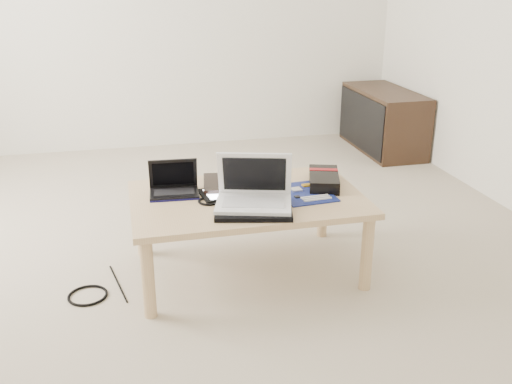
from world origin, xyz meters
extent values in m
plane|color=beige|center=(0.00, 0.00, 0.00)|extent=(4.00, 4.00, 0.00)
cube|color=white|center=(0.00, -2.05, 1.30)|extent=(4.00, 0.10, 2.60)
cube|color=tan|center=(0.22, -0.33, 0.39)|extent=(1.10, 0.70, 0.03)
cylinder|color=tan|center=(-0.28, -0.63, 0.18)|extent=(0.06, 0.06, 0.37)
cylinder|color=tan|center=(0.72, -0.63, 0.18)|extent=(0.06, 0.06, 0.37)
cylinder|color=tan|center=(-0.28, -0.03, 0.18)|extent=(0.06, 0.06, 0.37)
cylinder|color=tan|center=(0.72, -0.03, 0.18)|extent=(0.06, 0.06, 0.37)
cube|color=#3C2A18|center=(1.78, 1.45, 0.25)|extent=(0.40, 0.90, 0.50)
cube|color=black|center=(1.58, 1.45, 0.25)|extent=(0.02, 0.86, 0.44)
cube|color=black|center=(0.19, -0.19, 0.42)|extent=(0.34, 0.30, 0.03)
cube|color=black|center=(-0.12, -0.23, 0.41)|extent=(0.24, 0.18, 0.01)
cube|color=black|center=(-0.12, -0.23, 0.42)|extent=(0.20, 0.10, 0.00)
cube|color=black|center=(-0.12, -0.29, 0.42)|extent=(0.05, 0.03, 0.00)
cube|color=black|center=(-0.11, -0.17, 0.49)|extent=(0.24, 0.07, 0.15)
cube|color=black|center=(-0.11, -0.18, 0.49)|extent=(0.20, 0.05, 0.12)
cube|color=#0E0D4A|center=(-0.12, -0.31, 0.40)|extent=(0.23, 0.03, 0.01)
cube|color=black|center=(0.12, -0.29, 0.41)|extent=(0.26, 0.21, 0.01)
cube|color=white|center=(0.12, -0.29, 0.41)|extent=(0.20, 0.16, 0.00)
cube|color=silver|center=(0.34, -0.24, 0.41)|extent=(0.07, 0.23, 0.02)
cube|color=#A6A6AB|center=(0.34, -0.24, 0.42)|extent=(0.06, 0.18, 0.00)
cube|color=black|center=(0.21, -0.52, 0.41)|extent=(0.39, 0.32, 0.02)
cube|color=white|center=(0.21, -0.50, 0.43)|extent=(0.39, 0.32, 0.02)
cube|color=silver|center=(0.21, -0.50, 0.44)|extent=(0.30, 0.20, 0.00)
cube|color=white|center=(0.19, -0.58, 0.44)|extent=(0.08, 0.05, 0.00)
cube|color=white|center=(0.23, -0.42, 0.54)|extent=(0.35, 0.17, 0.22)
cube|color=black|center=(0.23, -0.43, 0.54)|extent=(0.29, 0.14, 0.17)
cube|color=navy|center=(0.50, -0.36, 0.40)|extent=(0.26, 0.32, 0.01)
cube|color=silver|center=(0.47, -0.32, 0.41)|extent=(0.05, 0.05, 0.01)
cube|color=gold|center=(0.56, -0.27, 0.41)|extent=(0.10, 0.02, 0.01)
cube|color=gold|center=(0.56, -0.29, 0.41)|extent=(0.10, 0.02, 0.01)
cube|color=silver|center=(0.52, -0.43, 0.41)|extent=(0.14, 0.02, 0.01)
cube|color=silver|center=(0.53, -0.45, 0.41)|extent=(0.14, 0.02, 0.01)
cube|color=silver|center=(0.53, -0.47, 0.41)|extent=(0.14, 0.02, 0.01)
cube|color=black|center=(0.44, -0.42, 0.41)|extent=(0.03, 0.03, 0.01)
cube|color=black|center=(0.63, -0.27, 0.43)|extent=(0.22, 0.32, 0.06)
cube|color=maroon|center=(0.64, -0.22, 0.46)|extent=(0.15, 0.08, 0.00)
torus|color=black|center=(0.03, -0.37, 0.41)|extent=(0.10, 0.10, 0.01)
torus|color=black|center=(-0.55, -0.41, 0.01)|extent=(0.22, 0.22, 0.01)
cylinder|color=black|center=(-0.42, -0.32, 0.00)|extent=(0.08, 0.36, 0.01)
camera|label=1|loc=(-0.33, -2.80, 1.40)|focal=40.00mm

